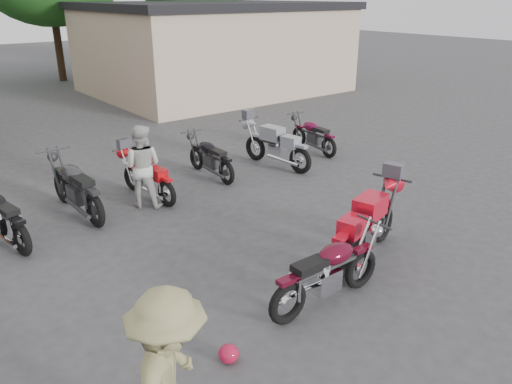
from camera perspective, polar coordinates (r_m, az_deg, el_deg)
ground at (r=7.14m, az=6.44°, el=-13.47°), size 90.00×90.00×0.00m
stucco_building at (r=23.03m, az=-4.87°, el=15.81°), size 10.00×8.00×3.50m
vintage_motorcycle at (r=7.05m, az=8.36°, el=-8.56°), size 1.98×0.67×1.14m
sportbike at (r=8.29m, az=12.40°, el=-3.51°), size 2.31×1.28×1.28m
helmet at (r=6.24m, az=-3.15°, el=-17.98°), size 0.30×0.30×0.23m
person_light at (r=10.33m, az=-12.93°, el=2.88°), size 1.05×1.04×1.71m
row_bike_3 at (r=10.39m, az=-19.97°, el=0.85°), size 0.82×2.19×1.25m
row_bike_4 at (r=10.84m, az=-12.36°, el=1.96°), size 0.80×1.87×1.05m
row_bike_5 at (r=11.92m, az=-5.30°, el=4.22°), size 0.65×1.85×1.06m
row_bike_6 at (r=12.57m, az=2.28°, el=5.59°), size 0.96×2.16×1.21m
row_bike_7 at (r=13.91m, az=6.53°, el=6.70°), size 0.77×1.85×1.05m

